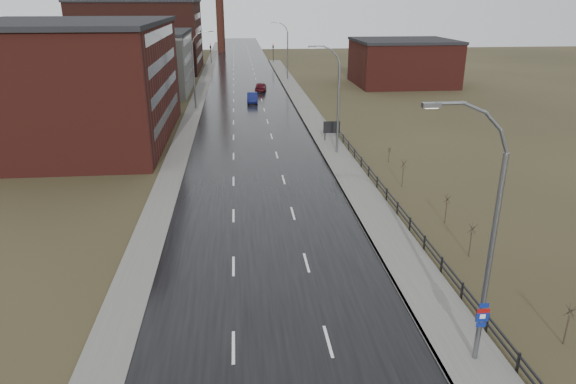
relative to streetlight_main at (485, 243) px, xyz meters
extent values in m
cube|color=black|center=(-8.47, 58.00, -6.03)|extent=(14.00, 300.00, 0.06)
cube|color=#595651|center=(0.13, 33.00, -5.97)|extent=(3.20, 180.00, 0.18)
cube|color=slate|center=(-1.39, 33.00, -5.97)|extent=(0.16, 180.00, 0.18)
cube|color=#595651|center=(-16.67, 58.00, -6.00)|extent=(2.40, 260.00, 0.12)
cube|color=#471914|center=(-29.47, 43.00, 0.44)|extent=(22.00, 28.00, 13.00)
cube|color=black|center=(-29.47, 43.00, 7.19)|extent=(22.44, 28.56, 0.50)
cube|color=black|center=(-18.49, 43.00, -3.06)|extent=(0.06, 22.40, 1.20)
cube|color=black|center=(-18.49, 43.00, -0.06)|extent=(0.06, 22.40, 1.20)
cube|color=black|center=(-18.49, 43.00, 2.94)|extent=(0.06, 22.40, 1.20)
cube|color=black|center=(-18.49, 43.00, 5.94)|extent=(0.06, 22.40, 1.20)
cube|color=slate|center=(-26.47, 76.00, -1.06)|extent=(16.00, 20.00, 10.00)
cube|color=black|center=(-26.47, 76.00, 4.19)|extent=(16.32, 20.40, 0.50)
cube|color=black|center=(-18.49, 76.00, -3.06)|extent=(0.06, 16.00, 1.20)
cube|color=black|center=(-18.49, 76.00, -0.06)|extent=(0.06, 16.00, 1.20)
cube|color=black|center=(-18.49, 76.00, 2.94)|extent=(0.06, 16.00, 1.20)
cube|color=#331611|center=(-31.47, 106.00, 1.44)|extent=(26.00, 24.00, 15.00)
cube|color=black|center=(-31.47, 106.00, 9.19)|extent=(26.52, 24.48, 0.50)
cube|color=black|center=(-18.49, 106.00, -3.06)|extent=(0.06, 19.20, 1.20)
cube|color=black|center=(-18.49, 106.00, -0.06)|extent=(0.06, 19.20, 1.20)
cube|color=black|center=(-18.49, 106.00, 2.94)|extent=(0.06, 19.20, 1.20)
cube|color=black|center=(-18.49, 106.00, 5.94)|extent=(0.06, 19.20, 1.20)
cube|color=#471914|center=(21.83, 80.00, -2.06)|extent=(18.00, 16.00, 8.00)
cube|color=black|center=(21.83, 80.00, 2.19)|extent=(18.36, 16.32, 0.50)
cylinder|color=#331611|center=(-14.47, 148.00, 8.94)|extent=(2.40, 2.40, 30.00)
cylinder|color=slate|center=(0.33, 0.00, -1.06)|extent=(0.24, 0.24, 10.00)
cylinder|color=slate|center=(0.14, 0.00, 4.40)|extent=(0.57, 0.14, 1.12)
cylinder|color=slate|center=(-0.41, 0.00, 5.22)|extent=(0.91, 0.14, 0.91)
cylinder|color=slate|center=(-1.22, 0.00, 5.76)|extent=(1.12, 0.14, 0.57)
cylinder|color=slate|center=(-2.19, 0.00, 5.95)|extent=(1.15, 0.14, 0.14)
cube|color=slate|center=(-2.94, 0.00, 5.90)|extent=(0.70, 0.28, 0.18)
cube|color=silver|center=(-2.94, 0.00, 5.80)|extent=(0.50, 0.20, 0.04)
cube|color=navy|center=(0.33, -0.12, -3.01)|extent=(0.45, 0.04, 0.22)
cube|color=navy|center=(0.33, -0.12, -3.51)|extent=(0.60, 0.04, 0.65)
cube|color=maroon|center=(0.33, -0.13, -3.28)|extent=(0.60, 0.04, 0.20)
cube|color=navy|center=(0.33, -0.12, -4.01)|extent=(0.45, 0.04, 0.22)
cube|color=silver|center=(0.33, -0.14, -3.56)|extent=(0.26, 0.02, 0.22)
cylinder|color=slate|center=(0.33, 34.00, -1.31)|extent=(0.24, 0.24, 9.50)
cylinder|color=slate|center=(0.16, 34.00, 3.84)|extent=(0.51, 0.14, 0.98)
cylinder|color=slate|center=(-0.32, 34.00, 4.56)|extent=(0.81, 0.14, 0.81)
cylinder|color=slate|center=(-1.03, 34.00, 5.04)|extent=(0.98, 0.14, 0.51)
cylinder|color=slate|center=(-1.87, 34.00, 5.20)|extent=(1.01, 0.14, 0.14)
cube|color=slate|center=(-2.56, 34.00, 5.15)|extent=(0.70, 0.28, 0.18)
cube|color=silver|center=(-2.56, 34.00, 5.05)|extent=(0.50, 0.20, 0.04)
cylinder|color=slate|center=(-16.47, 60.00, -1.31)|extent=(0.24, 0.24, 9.50)
cylinder|color=slate|center=(-16.30, 60.00, 3.84)|extent=(0.51, 0.14, 0.98)
cylinder|color=slate|center=(-15.83, 60.00, 4.56)|extent=(0.81, 0.14, 0.81)
cylinder|color=slate|center=(-15.11, 60.00, 5.04)|extent=(0.98, 0.14, 0.51)
cylinder|color=slate|center=(-14.27, 60.00, 5.20)|extent=(1.01, 0.14, 0.14)
cube|color=slate|center=(-13.59, 60.00, 5.15)|extent=(0.70, 0.28, 0.18)
cube|color=silver|center=(-13.59, 60.00, 5.05)|extent=(0.50, 0.20, 0.04)
cylinder|color=slate|center=(0.33, 88.00, -1.31)|extent=(0.24, 0.24, 9.50)
cylinder|color=slate|center=(0.16, 88.00, 3.84)|extent=(0.51, 0.14, 0.98)
cylinder|color=slate|center=(-0.32, 88.00, 4.56)|extent=(0.81, 0.14, 0.81)
cylinder|color=slate|center=(-1.03, 88.00, 5.04)|extent=(0.98, 0.14, 0.51)
cylinder|color=slate|center=(-1.87, 88.00, 5.20)|extent=(1.01, 0.14, 0.14)
cube|color=slate|center=(-2.56, 88.00, 5.15)|extent=(0.70, 0.28, 0.18)
cube|color=silver|center=(-2.56, 88.00, 5.05)|extent=(0.50, 0.20, 0.04)
cube|color=black|center=(1.83, -1.00, -5.51)|extent=(0.10, 0.10, 1.10)
cube|color=black|center=(1.83, 2.00, -5.51)|extent=(0.10, 0.10, 1.10)
cube|color=black|center=(1.83, 5.00, -5.51)|extent=(0.10, 0.10, 1.10)
cube|color=black|center=(1.83, 8.00, -5.51)|extent=(0.10, 0.10, 1.10)
cube|color=black|center=(1.83, 11.00, -5.51)|extent=(0.10, 0.10, 1.10)
cube|color=black|center=(1.83, 14.00, -5.51)|extent=(0.10, 0.10, 1.10)
cube|color=black|center=(1.83, 17.00, -5.51)|extent=(0.10, 0.10, 1.10)
cube|color=black|center=(1.83, 20.00, -5.51)|extent=(0.10, 0.10, 1.10)
cube|color=black|center=(1.83, 23.00, -5.51)|extent=(0.10, 0.10, 1.10)
cube|color=black|center=(1.83, 26.00, -5.51)|extent=(0.10, 0.10, 1.10)
cube|color=black|center=(1.83, 29.00, -5.51)|extent=(0.10, 0.10, 1.10)
cube|color=black|center=(1.83, 32.00, -5.51)|extent=(0.10, 0.10, 1.10)
cube|color=black|center=(1.83, 35.00, -5.51)|extent=(0.10, 0.10, 1.10)
cube|color=black|center=(1.83, 38.00, -5.51)|extent=(0.10, 0.10, 1.10)
cube|color=black|center=(1.83, 41.00, -5.51)|extent=(0.10, 0.10, 1.10)
cube|color=black|center=(1.83, 16.50, -5.11)|extent=(0.08, 53.00, 0.10)
cube|color=black|center=(1.83, 16.50, -5.51)|extent=(0.08, 53.00, 0.10)
cylinder|color=#382D23|center=(5.17, 0.75, -5.26)|extent=(0.08, 0.08, 1.61)
cylinder|color=#382D23|center=(5.22, 0.75, -4.21)|extent=(0.04, 0.54, 0.64)
cylinder|color=#382D23|center=(5.18, 0.80, -4.21)|extent=(0.52, 0.21, 0.64)
cylinder|color=#382D23|center=(5.13, 0.78, -4.21)|extent=(0.31, 0.46, 0.65)
cylinder|color=#382D23|center=(5.13, 0.72, -4.21)|extent=(0.31, 0.46, 0.65)
cylinder|color=#382D23|center=(5.18, 0.70, -4.21)|extent=(0.52, 0.21, 0.64)
cylinder|color=#382D23|center=(4.46, 9.91, -5.21)|extent=(0.08, 0.08, 1.70)
cylinder|color=#382D23|center=(4.51, 9.91, -4.10)|extent=(0.04, 0.58, 0.67)
cylinder|color=#382D23|center=(4.47, 9.96, -4.10)|extent=(0.55, 0.22, 0.68)
cylinder|color=#382D23|center=(4.42, 9.94, -4.10)|extent=(0.33, 0.49, 0.69)
cylinder|color=#382D23|center=(4.42, 9.88, -4.10)|extent=(0.33, 0.49, 0.69)
cylinder|color=#382D23|center=(4.47, 9.87, -4.10)|extent=(0.55, 0.22, 0.68)
cylinder|color=#382D23|center=(4.95, 15.22, -5.23)|extent=(0.08, 0.08, 1.65)
cylinder|color=#382D23|center=(5.00, 15.22, -4.16)|extent=(0.04, 0.56, 0.65)
cylinder|color=#382D23|center=(4.96, 15.26, -4.16)|extent=(0.53, 0.21, 0.66)
cylinder|color=#382D23|center=(4.91, 15.24, -4.16)|extent=(0.32, 0.47, 0.67)
cylinder|color=#382D23|center=(4.91, 15.19, -4.16)|extent=(0.32, 0.47, 0.67)
cylinder|color=#382D23|center=(4.96, 15.17, -4.16)|extent=(0.53, 0.21, 0.66)
cylinder|color=#382D23|center=(4.16, 23.19, -5.13)|extent=(0.08, 0.08, 1.85)
cylinder|color=#382D23|center=(4.21, 23.19, -3.93)|extent=(0.04, 0.62, 0.73)
cylinder|color=#382D23|center=(4.18, 23.24, -3.93)|extent=(0.59, 0.23, 0.74)
cylinder|color=#382D23|center=(4.12, 23.22, -3.93)|extent=(0.35, 0.53, 0.75)
cylinder|color=#382D23|center=(4.12, 23.16, -3.93)|extent=(0.35, 0.53, 0.75)
cylinder|color=#382D23|center=(4.18, 23.14, -3.93)|extent=(0.59, 0.23, 0.74)
cylinder|color=#382D23|center=(5.02, 30.38, -5.47)|extent=(0.08, 0.08, 1.18)
cylinder|color=#382D23|center=(5.07, 30.38, -4.70)|extent=(0.04, 0.41, 0.47)
cylinder|color=#382D23|center=(5.04, 30.43, -4.70)|extent=(0.39, 0.16, 0.48)
cylinder|color=#382D23|center=(4.98, 30.41, -4.70)|extent=(0.24, 0.35, 0.49)
cylinder|color=#382D23|center=(4.98, 30.36, -4.70)|extent=(0.24, 0.35, 0.49)
cylinder|color=#382D23|center=(5.04, 30.34, -4.70)|extent=(0.39, 0.16, 0.48)
cube|color=black|center=(-0.11, 39.05, -5.16)|extent=(0.10, 0.10, 1.80)
cube|color=black|center=(1.37, 39.05, -5.16)|extent=(0.10, 0.10, 1.80)
cube|color=silver|center=(0.63, 39.00, -4.31)|extent=(1.86, 0.08, 1.30)
cube|color=black|center=(0.63, 38.95, -4.31)|extent=(1.96, 0.04, 1.40)
cylinder|color=black|center=(-16.47, 118.00, -3.46)|extent=(0.16, 0.16, 5.20)
imported|color=black|center=(-16.47, 118.00, -1.31)|extent=(0.58, 2.73, 1.10)
sphere|color=#FF190C|center=(-16.47, 117.85, -1.01)|extent=(0.18, 0.18, 0.18)
cylinder|color=black|center=(-0.47, 118.00, -3.46)|extent=(0.16, 0.16, 5.20)
imported|color=black|center=(-0.47, 118.00, -1.31)|extent=(0.58, 2.73, 1.10)
sphere|color=#FF190C|center=(-0.47, 117.85, -1.01)|extent=(0.18, 0.18, 0.18)
imported|color=#0E1346|center=(-7.73, 63.96, -5.28)|extent=(1.84, 4.81, 1.57)
imported|color=#420B12|center=(-5.88, 74.66, -5.25)|extent=(2.45, 4.95, 1.62)
camera|label=1|loc=(-10.18, -18.50, 9.63)|focal=32.00mm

